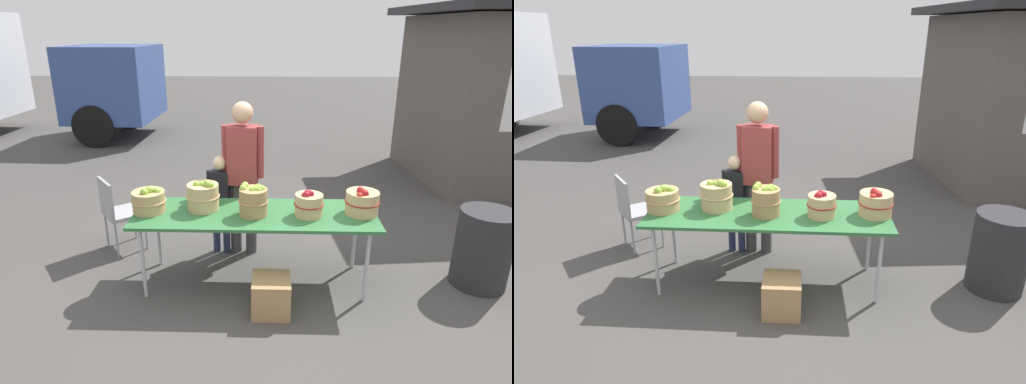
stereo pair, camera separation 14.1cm
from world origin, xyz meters
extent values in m
plane|color=#474442|center=(0.00, 0.00, 0.00)|extent=(40.00, 40.00, 0.00)
cube|color=#2D6B38|center=(0.00, 0.00, 0.73)|extent=(2.30, 0.76, 0.03)
cylinder|color=#B2B2B7|center=(-1.03, -0.30, 0.36)|extent=(0.04, 0.04, 0.72)
cylinder|color=#B2B2B7|center=(1.03, -0.30, 0.36)|extent=(0.04, 0.04, 0.72)
cylinder|color=#B2B2B7|center=(-1.03, 0.30, 0.36)|extent=(0.04, 0.04, 0.72)
cylinder|color=#B2B2B7|center=(1.03, 0.30, 0.36)|extent=(0.04, 0.04, 0.72)
cylinder|color=tan|center=(-1.01, 0.01, 0.85)|extent=(0.31, 0.31, 0.20)
torus|color=tan|center=(-1.01, 0.01, 0.86)|extent=(0.33, 0.33, 0.01)
sphere|color=#7AA833|center=(-1.02, 0.05, 0.95)|extent=(0.07, 0.07, 0.07)
sphere|color=#7AA833|center=(-1.03, -0.04, 0.96)|extent=(0.08, 0.08, 0.08)
sphere|color=#8CB738|center=(-1.00, 0.00, 0.97)|extent=(0.07, 0.07, 0.07)
sphere|color=#9EC647|center=(-0.98, 0.01, 0.98)|extent=(0.07, 0.07, 0.07)
sphere|color=#7AA833|center=(-0.93, 0.02, 0.95)|extent=(0.07, 0.07, 0.07)
cylinder|color=tan|center=(-0.50, 0.08, 0.88)|extent=(0.30, 0.30, 0.25)
torus|color=tan|center=(-0.50, 0.08, 0.89)|extent=(0.32, 0.32, 0.01)
sphere|color=#8CB738|center=(-0.49, 0.07, 1.00)|extent=(0.07, 0.07, 0.07)
sphere|color=#9EC647|center=(-0.45, 0.05, 1.03)|extent=(0.07, 0.07, 0.07)
sphere|color=#8CB738|center=(-0.42, 0.02, 1.02)|extent=(0.07, 0.07, 0.07)
sphere|color=#8CB738|center=(-0.51, 0.07, 1.00)|extent=(0.07, 0.07, 0.07)
sphere|color=#8CB738|center=(-0.56, 0.07, 1.01)|extent=(0.07, 0.07, 0.07)
cylinder|color=#A87F51|center=(-0.01, -0.04, 0.88)|extent=(0.26, 0.26, 0.26)
torus|color=#A87F51|center=(-0.01, -0.04, 0.89)|extent=(0.28, 0.28, 0.01)
sphere|color=#9EC647|center=(-0.11, -0.04, 1.02)|extent=(0.07, 0.07, 0.07)
sphere|color=#8CB738|center=(0.03, -0.01, 1.01)|extent=(0.07, 0.07, 0.07)
sphere|color=#8CB738|center=(0.00, -0.05, 1.01)|extent=(0.07, 0.07, 0.07)
sphere|color=#9EC647|center=(-0.09, 0.02, 1.02)|extent=(0.07, 0.07, 0.07)
sphere|color=#7AA833|center=(0.04, -0.06, 0.99)|extent=(0.08, 0.08, 0.08)
sphere|color=#8CB738|center=(-0.02, -0.06, 1.00)|extent=(0.08, 0.08, 0.08)
sphere|color=#8CB738|center=(0.06, -0.04, 1.01)|extent=(0.07, 0.07, 0.07)
cylinder|color=tan|center=(0.50, -0.04, 0.86)|extent=(0.26, 0.26, 0.21)
torus|color=maroon|center=(0.50, -0.04, 0.87)|extent=(0.28, 0.28, 0.01)
sphere|color=maroon|center=(0.51, -0.05, 0.97)|extent=(0.07, 0.07, 0.07)
sphere|color=maroon|center=(0.48, -0.08, 0.97)|extent=(0.06, 0.06, 0.06)
sphere|color=maroon|center=(0.46, -0.07, 0.96)|extent=(0.07, 0.07, 0.07)
sphere|color=maroon|center=(0.49, 0.02, 0.95)|extent=(0.08, 0.08, 0.08)
cylinder|color=tan|center=(1.01, 0.02, 0.86)|extent=(0.31, 0.31, 0.22)
torus|color=maroon|center=(1.01, 0.02, 0.87)|extent=(0.33, 0.33, 0.01)
sphere|color=maroon|center=(0.98, 0.02, 0.99)|extent=(0.07, 0.07, 0.07)
sphere|color=#B22319|center=(0.99, 0.01, 0.98)|extent=(0.07, 0.07, 0.07)
sphere|color=#B22319|center=(0.96, -0.08, 0.97)|extent=(0.07, 0.07, 0.07)
sphere|color=maroon|center=(1.01, -0.06, 0.98)|extent=(0.07, 0.07, 0.07)
sphere|color=#B22319|center=(1.01, 0.00, 0.97)|extent=(0.07, 0.07, 0.07)
cylinder|color=#3F3F3F|center=(-0.06, 0.62, 0.42)|extent=(0.12, 0.12, 0.83)
cylinder|color=#3F3F3F|center=(-0.24, 0.64, 0.42)|extent=(0.12, 0.12, 0.83)
cube|color=maroon|center=(-0.15, 0.63, 1.14)|extent=(0.33, 0.26, 0.62)
sphere|color=tan|center=(-0.15, 0.63, 1.59)|extent=(0.23, 0.23, 0.23)
cylinder|color=maroon|center=(0.03, 0.61, 1.18)|extent=(0.09, 0.09, 0.55)
cylinder|color=maroon|center=(-0.33, 0.65, 1.18)|extent=(0.09, 0.09, 0.55)
cylinder|color=#262D4C|center=(-0.34, 0.60, 0.28)|extent=(0.08, 0.08, 0.55)
cylinder|color=#262D4C|center=(-0.45, 0.62, 0.28)|extent=(0.08, 0.08, 0.55)
cube|color=black|center=(-0.40, 0.61, 0.76)|extent=(0.23, 0.18, 0.42)
sphere|color=beige|center=(-0.40, 0.61, 1.06)|extent=(0.15, 0.15, 0.15)
cylinder|color=black|center=(-0.28, 0.59, 0.78)|extent=(0.06, 0.06, 0.37)
cylinder|color=black|center=(-0.52, 0.63, 0.78)|extent=(0.06, 0.06, 0.37)
cube|color=#334C8C|center=(-3.41, 6.17, 1.25)|extent=(1.87, 2.16, 1.60)
cube|color=black|center=(-2.56, 6.14, 1.57)|extent=(0.10, 1.76, 0.80)
cylinder|color=black|center=(-3.54, 7.13, 0.45)|extent=(0.91, 0.31, 0.90)
cylinder|color=black|center=(-3.60, 5.23, 0.45)|extent=(0.91, 0.31, 0.90)
cube|color=#99999E|center=(-1.51, 0.67, 0.44)|extent=(0.56, 0.56, 0.04)
cube|color=#99999E|center=(-1.65, 0.56, 0.66)|extent=(0.27, 0.33, 0.40)
cylinder|color=gray|center=(-1.27, 0.64, 0.21)|extent=(0.02, 0.02, 0.42)
cylinder|color=gray|center=(-1.48, 0.91, 0.21)|extent=(0.02, 0.02, 0.42)
cylinder|color=gray|center=(-1.54, 0.44, 0.21)|extent=(0.02, 0.02, 0.42)
cylinder|color=gray|center=(-1.75, 0.71, 0.21)|extent=(0.02, 0.02, 0.42)
cylinder|color=#262628|center=(2.22, 0.03, 0.39)|extent=(0.52, 0.52, 0.78)
cube|color=#A87F51|center=(0.16, -0.50, 0.17)|extent=(0.34, 0.34, 0.34)
camera|label=1|loc=(0.13, -3.78, 2.40)|focal=30.39mm
camera|label=2|loc=(0.27, -3.78, 2.40)|focal=30.39mm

